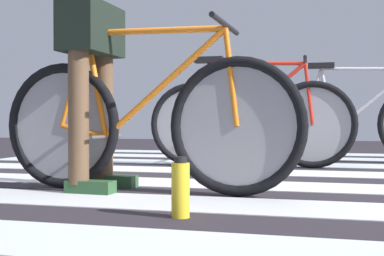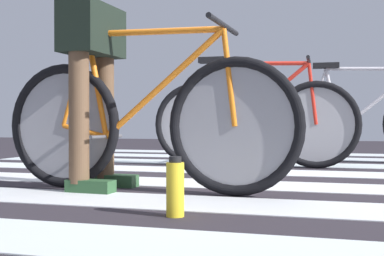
{
  "view_description": "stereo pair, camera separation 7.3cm",
  "coord_description": "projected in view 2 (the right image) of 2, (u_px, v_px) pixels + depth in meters",
  "views": [
    {
      "loc": [
        0.49,
        -3.33,
        0.4
      ],
      "look_at": [
        -0.23,
        -0.52,
        0.36
      ],
      "focal_mm": 46.86,
      "sensor_mm": 36.0,
      "label": 1
    },
    {
      "loc": [
        0.57,
        -3.33,
        0.4
      ],
      "look_at": [
        -0.23,
        -0.52,
        0.36
      ],
      "focal_mm": 46.86,
      "sensor_mm": 36.0,
      "label": 2
    }
  ],
  "objects": [
    {
      "name": "bicycle_2_of_3",
      "position": [
        253.0,
        121.0,
        4.2
      ],
      "size": [
        1.74,
        0.52,
        0.93
      ],
      "rotation": [
        0.0,
        0.0,
        0.02
      ],
      "color": "black",
      "rests_on": "ground"
    },
    {
      "name": "crosswalk_markings",
      "position": [
        245.0,
        178.0,
        3.4
      ],
      "size": [
        5.45,
        5.75,
        0.0
      ],
      "color": "silver",
      "rests_on": "ground"
    },
    {
      "name": "bicycle_1_of_3",
      "position": [
        143.0,
        121.0,
        2.73
      ],
      "size": [
        1.74,
        0.52,
        0.93
      ],
      "rotation": [
        0.0,
        0.0,
        -0.06
      ],
      "color": "black",
      "rests_on": "ground"
    },
    {
      "name": "bicycle_3_of_3",
      "position": [
        364.0,
        121.0,
        4.62
      ],
      "size": [
        1.74,
        0.52,
        0.93
      ],
      "rotation": [
        0.0,
        0.0,
        0.04
      ],
      "color": "black",
      "rests_on": "ground"
    },
    {
      "name": "water_bottle",
      "position": [
        175.0,
        188.0,
        2.01
      ],
      "size": [
        0.07,
        0.07,
        0.24
      ],
      "color": "yellow",
      "rests_on": "ground"
    },
    {
      "name": "cyclist_1_of_3",
      "position": [
        93.0,
        71.0,
        2.83
      ],
      "size": [
        0.33,
        0.42,
        1.04
      ],
      "rotation": [
        0.0,
        0.0,
        -0.06
      ],
      "color": "brown",
      "rests_on": "ground"
    },
    {
      "name": "ground",
      "position": [
        246.0,
        180.0,
        3.36
      ],
      "size": [
        18.0,
        14.0,
        0.02
      ],
      "color": "#2A262C"
    }
  ]
}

